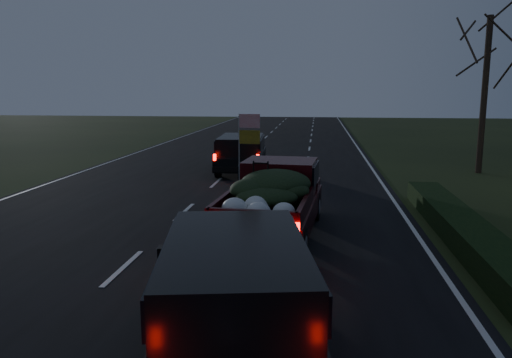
# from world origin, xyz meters

# --- Properties ---
(ground) EXTENTS (120.00, 120.00, 0.00)m
(ground) POSITION_xyz_m (0.00, 0.00, 0.00)
(ground) COLOR black
(ground) RESTS_ON ground
(road_asphalt) EXTENTS (14.00, 120.00, 0.02)m
(road_asphalt) POSITION_xyz_m (0.00, 0.00, 0.01)
(road_asphalt) COLOR black
(road_asphalt) RESTS_ON ground
(hedge_row) EXTENTS (1.00, 10.00, 0.60)m
(hedge_row) POSITION_xyz_m (7.80, 3.00, 0.30)
(hedge_row) COLOR black
(hedge_row) RESTS_ON ground
(bare_tree_far) EXTENTS (3.60, 3.60, 7.00)m
(bare_tree_far) POSITION_xyz_m (11.50, 14.00, 5.23)
(bare_tree_far) COLOR black
(bare_tree_far) RESTS_ON ground
(pickup_truck) EXTENTS (2.50, 5.55, 2.83)m
(pickup_truck) POSITION_xyz_m (3.00, 2.89, 1.06)
(pickup_truck) COLOR black
(pickup_truck) RESTS_ON ground
(lead_suv) EXTENTS (2.26, 4.91, 1.38)m
(lead_suv) POSITION_xyz_m (0.62, 12.78, 1.04)
(lead_suv) COLOR black
(lead_suv) RESTS_ON ground
(rear_suv) EXTENTS (2.86, 5.15, 1.40)m
(rear_suv) POSITION_xyz_m (2.97, -3.15, 1.06)
(rear_suv) COLOR black
(rear_suv) RESTS_ON ground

